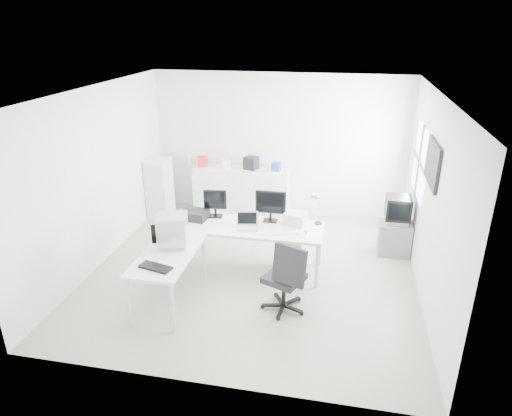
% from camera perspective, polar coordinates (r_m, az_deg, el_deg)
% --- Properties ---
extents(floor, '(5.00, 5.00, 0.01)m').
position_cam_1_polar(floor, '(7.35, -0.31, -7.81)').
color(floor, beige).
rests_on(floor, ground).
extents(ceiling, '(5.00, 5.00, 0.01)m').
position_cam_1_polar(ceiling, '(6.40, -0.36, 14.35)').
color(ceiling, white).
rests_on(ceiling, back_wall).
extents(back_wall, '(5.00, 0.02, 2.80)m').
position_cam_1_polar(back_wall, '(9.10, 2.87, 7.81)').
color(back_wall, white).
rests_on(back_wall, floor).
extents(left_wall, '(0.02, 5.00, 2.80)m').
position_cam_1_polar(left_wall, '(7.63, -19.10, 3.63)').
color(left_wall, white).
rests_on(left_wall, floor).
extents(right_wall, '(0.02, 5.00, 2.80)m').
position_cam_1_polar(right_wall, '(6.73, 20.99, 0.90)').
color(right_wall, white).
rests_on(right_wall, floor).
extents(window, '(0.02, 1.20, 1.10)m').
position_cam_1_polar(window, '(7.79, 19.80, 5.48)').
color(window, white).
rests_on(window, right_wall).
extents(wall_picture, '(0.04, 0.90, 0.60)m').
position_cam_1_polar(wall_picture, '(6.67, 21.21, 5.22)').
color(wall_picture, black).
rests_on(wall_picture, right_wall).
extents(main_desk, '(2.40, 0.80, 0.75)m').
position_cam_1_polar(main_desk, '(7.24, -1.31, -4.92)').
color(main_desk, silver).
rests_on(main_desk, floor).
extents(side_desk, '(0.70, 1.40, 0.75)m').
position_cam_1_polar(side_desk, '(6.56, -10.79, -8.52)').
color(side_desk, silver).
rests_on(side_desk, floor).
extents(drawer_pedestal, '(0.40, 0.50, 0.60)m').
position_cam_1_polar(drawer_pedestal, '(7.21, 4.25, -5.76)').
color(drawer_pedestal, silver).
rests_on(drawer_pedestal, floor).
extents(inkjet_printer, '(0.44, 0.37, 0.14)m').
position_cam_1_polar(inkjet_printer, '(7.35, -7.65, -0.83)').
color(inkjet_printer, black).
rests_on(inkjet_printer, main_desk).
extents(lcd_monitor_small, '(0.39, 0.25, 0.46)m').
position_cam_1_polar(lcd_monitor_small, '(7.33, -5.12, 0.58)').
color(lcd_monitor_small, black).
rests_on(lcd_monitor_small, main_desk).
extents(lcd_monitor_large, '(0.48, 0.19, 0.50)m').
position_cam_1_polar(lcd_monitor_large, '(7.14, 1.83, 0.19)').
color(lcd_monitor_large, black).
rests_on(lcd_monitor_large, main_desk).
extents(laptop, '(0.41, 0.42, 0.24)m').
position_cam_1_polar(laptop, '(6.93, -1.12, -1.71)').
color(laptop, '#B7B7BA').
rests_on(laptop, main_desk).
extents(white_keyboard, '(0.40, 0.24, 0.02)m').
position_cam_1_polar(white_keyboard, '(6.83, 3.73, -3.12)').
color(white_keyboard, silver).
rests_on(white_keyboard, main_desk).
extents(white_mouse, '(0.06, 0.06, 0.06)m').
position_cam_1_polar(white_mouse, '(6.84, 6.28, -2.99)').
color(white_mouse, silver).
rests_on(white_mouse, main_desk).
extents(laser_printer, '(0.38, 0.35, 0.19)m').
position_cam_1_polar(laser_printer, '(7.12, 4.95, -1.30)').
color(laser_printer, silver).
rests_on(laser_printer, main_desk).
extents(desk_lamp, '(0.18, 0.18, 0.46)m').
position_cam_1_polar(desk_lamp, '(7.12, 7.86, -0.26)').
color(desk_lamp, silver).
rests_on(desk_lamp, main_desk).
extents(crt_monitor, '(0.45, 0.45, 0.42)m').
position_cam_1_polar(crt_monitor, '(6.48, -10.36, -2.97)').
color(crt_monitor, '#B7B7BA').
rests_on(crt_monitor, side_desk).
extents(black_keyboard, '(0.46, 0.28, 0.03)m').
position_cam_1_polar(black_keyboard, '(6.05, -12.44, -7.24)').
color(black_keyboard, black).
rests_on(black_keyboard, side_desk).
extents(office_chair, '(0.82, 0.82, 1.08)m').
position_cam_1_polar(office_chair, '(6.20, 3.55, -8.31)').
color(office_chair, '#222326').
rests_on(office_chair, floor).
extents(tv_cabinet, '(0.53, 0.43, 0.57)m').
position_cam_1_polar(tv_cabinet, '(8.08, 16.90, -3.60)').
color(tv_cabinet, slate).
rests_on(tv_cabinet, floor).
extents(crt_tv, '(0.50, 0.48, 0.45)m').
position_cam_1_polar(crt_tv, '(7.87, 17.31, -0.25)').
color(crt_tv, black).
rests_on(crt_tv, tv_cabinet).
extents(sideboard, '(1.93, 0.48, 0.96)m').
position_cam_1_polar(sideboard, '(9.26, -1.80, 2.13)').
color(sideboard, silver).
rests_on(sideboard, floor).
extents(clutter_box_a, '(0.24, 0.23, 0.19)m').
position_cam_1_polar(clutter_box_a, '(9.28, -6.69, 5.80)').
color(clutter_box_a, red).
rests_on(clutter_box_a, sideboard).
extents(clutter_box_b, '(0.18, 0.16, 0.16)m').
position_cam_1_polar(clutter_box_b, '(9.15, -3.68, 5.55)').
color(clutter_box_b, silver).
rests_on(clutter_box_b, sideboard).
extents(clutter_box_c, '(0.31, 0.29, 0.25)m').
position_cam_1_polar(clutter_box_c, '(9.02, -0.60, 5.64)').
color(clutter_box_c, black).
rests_on(clutter_box_c, sideboard).
extents(clutter_box_d, '(0.18, 0.17, 0.16)m').
position_cam_1_polar(clutter_box_d, '(8.95, 2.54, 5.20)').
color(clutter_box_d, blue).
rests_on(clutter_box_d, sideboard).
extents(clutter_bottle, '(0.07, 0.07, 0.22)m').
position_cam_1_polar(clutter_bottle, '(9.41, -8.37, 6.03)').
color(clutter_bottle, silver).
rests_on(clutter_bottle, sideboard).
extents(filing_cabinet, '(0.42, 0.50, 1.19)m').
position_cam_1_polar(filing_cabinet, '(9.29, -11.95, 2.47)').
color(filing_cabinet, silver).
rests_on(filing_cabinet, floor).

